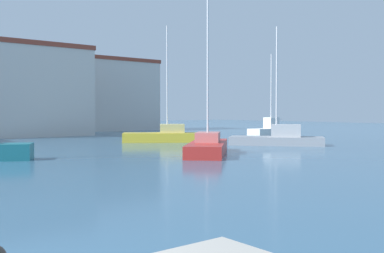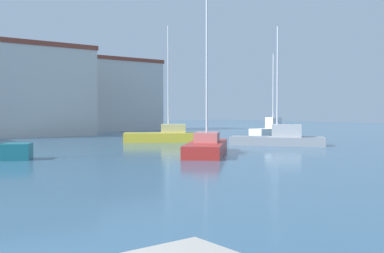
{
  "view_description": "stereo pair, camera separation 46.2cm",
  "coord_description": "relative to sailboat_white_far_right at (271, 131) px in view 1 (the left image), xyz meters",
  "views": [
    {
      "loc": [
        -1.35,
        -6.06,
        2.71
      ],
      "look_at": [
        19.18,
        19.64,
        1.59
      ],
      "focal_mm": 42.69,
      "sensor_mm": 36.0,
      "label": 1
    },
    {
      "loc": [
        -0.99,
        -6.34,
        2.71
      ],
      "look_at": [
        19.18,
        19.64,
        1.59
      ],
      "focal_mm": 42.69,
      "sensor_mm": 36.0,
      "label": 2
    }
  ],
  "objects": [
    {
      "name": "water",
      "position": [
        -18.53,
        -4.83,
        -0.69
      ],
      "size": [
        160.0,
        160.0,
        0.0
      ],
      "primitive_type": "plane",
      "color": "#38607F",
      "rests_on": "ground"
    },
    {
      "name": "sailboat_white_far_right",
      "position": [
        0.0,
        0.0,
        0.0
      ],
      "size": [
        5.94,
        2.17,
        8.42
      ],
      "color": "white",
      "rests_on": "water"
    },
    {
      "name": "sailboat_grey_distant_east",
      "position": [
        -6.92,
        -6.93,
        -0.12
      ],
      "size": [
        6.53,
        7.22,
        9.38
      ],
      "color": "gray",
      "rests_on": "water"
    },
    {
      "name": "sailboat_yellow_near_pier",
      "position": [
        -11.72,
        1.46,
        -0.12
      ],
      "size": [
        7.49,
        6.06,
        10.11
      ],
      "color": "gold",
      "rests_on": "water"
    },
    {
      "name": "sailboat_red_mid_harbor",
      "position": [
        -16.22,
        -9.12,
        -0.14
      ],
      "size": [
        6.93,
        6.9,
        12.76
      ],
      "color": "#B22823",
      "rests_on": "water"
    },
    {
      "name": "warehouse_block",
      "position": [
        -18.08,
        18.69,
        4.25
      ],
      "size": [
        12.6,
        7.62,
        9.86
      ],
      "color": "beige",
      "rests_on": "ground"
    },
    {
      "name": "harbor_office",
      "position": [
        -4.36,
        26.05,
        4.3
      ],
      "size": [
        13.36,
        6.64,
        9.96
      ],
      "color": "beige",
      "rests_on": "ground"
    }
  ]
}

